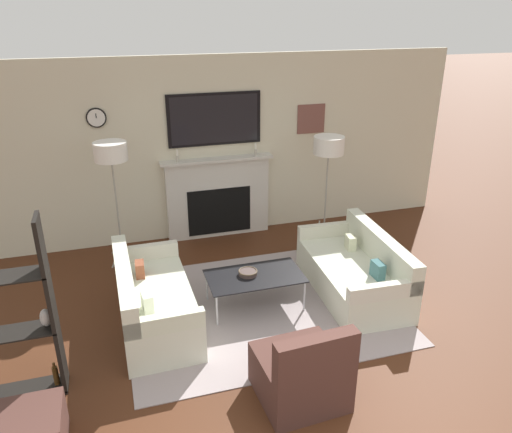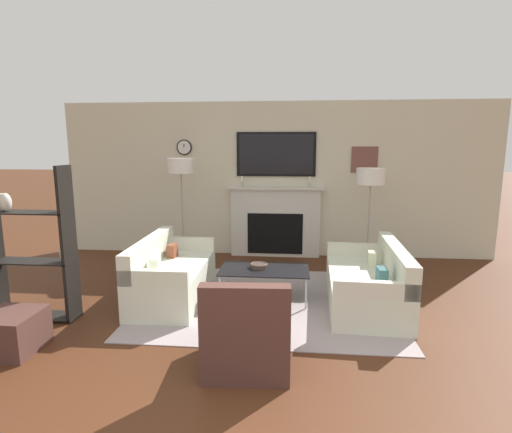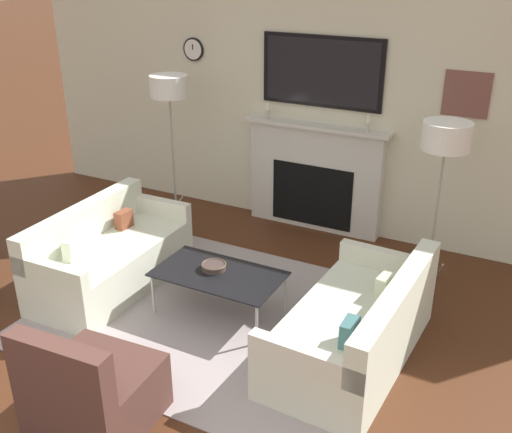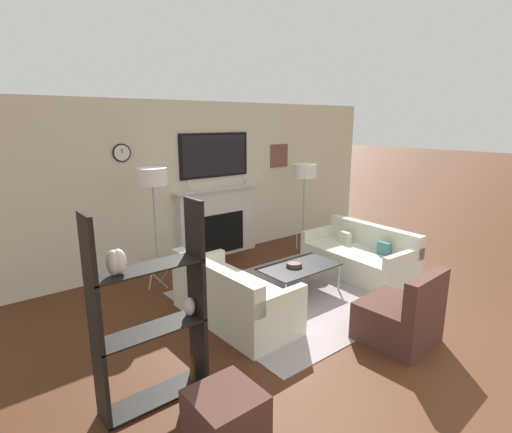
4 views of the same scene
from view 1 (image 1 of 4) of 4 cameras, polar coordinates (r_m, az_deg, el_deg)
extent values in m
cube|color=beige|center=(7.52, -4.74, 7.74)|extent=(7.59, 0.07, 2.70)
cube|color=beige|center=(7.64, -4.37, 2.09)|extent=(1.56, 0.16, 1.20)
cube|color=black|center=(7.63, -4.19, 0.61)|extent=(0.97, 0.01, 0.72)
cube|color=beige|center=(7.42, -4.48, 6.51)|extent=(1.68, 0.22, 0.04)
cylinder|color=#B2AD9E|center=(7.28, -8.97, 6.53)|extent=(0.04, 0.04, 0.10)
cylinder|color=white|center=(7.25, -9.02, 7.25)|extent=(0.03, 0.03, 0.09)
cylinder|color=#B2AD9E|center=(7.52, -0.05, 7.34)|extent=(0.04, 0.04, 0.10)
cylinder|color=white|center=(7.49, -0.05, 8.04)|extent=(0.03, 0.03, 0.09)
cube|color=black|center=(7.36, -4.77, 11.03)|extent=(1.38, 0.04, 0.76)
cube|color=black|center=(7.35, -4.74, 11.00)|extent=(1.28, 0.01, 0.69)
cylinder|color=black|center=(7.18, -17.79, 10.70)|extent=(0.27, 0.02, 0.27)
cylinder|color=silver|center=(7.17, -17.79, 10.68)|extent=(0.23, 0.00, 0.23)
cube|color=black|center=(7.16, -17.82, 10.90)|extent=(0.01, 0.00, 0.06)
cube|color=brown|center=(7.83, 6.31, 11.03)|extent=(0.44, 0.02, 0.44)
cube|color=gray|center=(6.05, 0.40, -10.25)|extent=(3.10, 2.51, 0.01)
cube|color=beige|center=(5.75, -11.31, -10.15)|extent=(0.81, 1.68, 0.44)
cube|color=beige|center=(5.53, -14.80, -7.17)|extent=(0.19, 1.67, 0.34)
cube|color=beige|center=(6.27, -12.45, -3.97)|extent=(0.78, 0.11, 0.18)
cube|color=beige|center=(4.93, -10.39, -11.92)|extent=(0.78, 0.11, 0.18)
cube|color=brown|center=(5.90, -13.12, -5.89)|extent=(0.11, 0.18, 0.18)
cube|color=beige|center=(5.26, -12.32, -9.51)|extent=(0.12, 0.21, 0.20)
cube|color=beige|center=(6.35, 10.89, -6.87)|extent=(0.94, 1.77, 0.40)
cube|color=beige|center=(6.32, 14.05, -3.44)|extent=(0.24, 1.74, 0.35)
cube|color=beige|center=(5.59, 14.55, -8.25)|extent=(0.87, 0.14, 0.18)
cube|color=beige|center=(6.88, 8.30, -1.52)|extent=(0.87, 0.14, 0.18)
cube|color=#3E6A6D|center=(5.97, 13.74, -5.95)|extent=(0.10, 0.20, 0.19)
cube|color=beige|center=(6.57, 10.74, -2.91)|extent=(0.12, 0.19, 0.18)
cube|color=#4B2D26|center=(4.77, 4.99, -17.74)|extent=(0.78, 0.77, 0.44)
cube|color=#4B2D26|center=(4.29, 6.91, -15.80)|extent=(0.74, 0.18, 0.41)
cube|color=black|center=(5.87, -0.14, -6.82)|extent=(1.12, 0.63, 0.02)
cylinder|color=#B7B7BC|center=(5.65, -4.48, -10.69)|extent=(0.02, 0.02, 0.39)
cylinder|color=#B7B7BC|center=(5.91, 5.54, -9.05)|extent=(0.02, 0.02, 0.39)
cylinder|color=#B7B7BC|center=(6.10, -5.62, -7.92)|extent=(0.02, 0.02, 0.39)
cylinder|color=#B7B7BC|center=(6.35, 3.68, -6.54)|extent=(0.02, 0.02, 0.39)
cylinder|color=#443431|center=(5.87, -0.93, -6.46)|extent=(0.22, 0.22, 0.05)
torus|color=#4A3A2A|center=(5.86, -0.93, -6.26)|extent=(0.23, 0.23, 0.02)
cylinder|color=#9E998E|center=(7.12, -14.14, -4.33)|extent=(0.09, 0.23, 0.29)
cylinder|color=#9E998E|center=(7.15, -15.64, -4.35)|extent=(0.17, 0.19, 0.29)
cylinder|color=#9E998E|center=(6.99, -15.12, -4.96)|extent=(0.23, 0.07, 0.29)
cylinder|color=#9E998E|center=(6.78, -15.62, 1.15)|extent=(0.02, 0.02, 1.24)
cylinder|color=white|center=(6.55, -16.30, 7.16)|extent=(0.42, 0.42, 0.24)
cylinder|color=#9E998E|center=(7.77, 8.36, -1.56)|extent=(0.09, 0.23, 0.26)
cylinder|color=#9E998E|center=(7.73, 6.98, -1.60)|extent=(0.17, 0.19, 0.26)
cylinder|color=#9E998E|center=(7.60, 7.91, -2.10)|extent=(0.23, 0.07, 0.26)
cylinder|color=#9E998E|center=(7.44, 8.03, 2.99)|extent=(0.02, 0.02, 1.11)
cylinder|color=white|center=(7.24, 8.33, 8.07)|extent=(0.44, 0.44, 0.25)
cube|color=black|center=(4.81, -22.28, -9.55)|extent=(0.04, 0.28, 1.74)
cube|color=black|center=(5.37, -25.79, -17.62)|extent=(0.93, 0.28, 0.02)
cube|color=black|center=(5.00, -27.08, -11.94)|extent=(0.93, 0.28, 0.01)
cylinder|color=brown|center=(5.24, -21.90, -16.51)|extent=(0.05, 0.05, 0.19)
cylinder|color=brown|center=(5.17, -22.10, -15.47)|extent=(0.02, 0.02, 0.05)
ellipsoid|color=silver|center=(4.89, -22.90, -10.60)|extent=(0.10, 0.10, 0.17)
cube|color=#4B2D26|center=(4.67, -24.32, -21.64)|extent=(0.51, 0.51, 0.38)
camera|label=2|loc=(2.28, 58.45, -27.76)|focal=28.00mm
camera|label=3|loc=(3.99, 59.64, 7.39)|focal=42.00mm
camera|label=4|loc=(2.76, -72.69, -14.44)|focal=28.00mm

